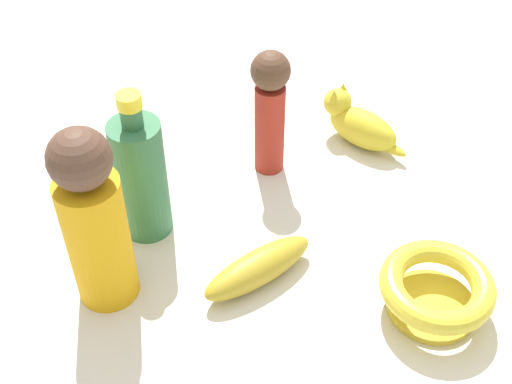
% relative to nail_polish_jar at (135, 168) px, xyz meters
% --- Properties ---
extents(ground, '(2.00, 2.00, 0.00)m').
position_rel_nail_polish_jar_xyz_m(ground, '(0.16, -0.12, -0.02)').
color(ground, silver).
extents(nail_polish_jar, '(0.03, 0.03, 0.04)m').
position_rel_nail_polish_jar_xyz_m(nail_polish_jar, '(0.00, 0.00, 0.00)').
color(nail_polish_jar, black).
rests_on(nail_polish_jar, ground).
extents(banana, '(0.16, 0.12, 0.05)m').
position_rel_nail_polish_jar_xyz_m(banana, '(0.15, -0.22, 0.00)').
color(banana, gold).
rests_on(banana, ground).
extents(bowl, '(0.14, 0.14, 0.06)m').
position_rel_nail_polish_jar_xyz_m(bowl, '(0.36, -0.29, 0.02)').
color(bowl, gold).
rests_on(bowl, ground).
extents(bottle_tall, '(0.07, 0.07, 0.22)m').
position_rel_nail_polish_jar_xyz_m(bottle_tall, '(0.02, -0.10, 0.07)').
color(bottle_tall, '#316E46').
rests_on(bottle_tall, ground).
extents(person_figure_child, '(0.10, 0.10, 0.25)m').
position_rel_nail_polish_jar_xyz_m(person_figure_child, '(-0.04, -0.21, 0.10)').
color(person_figure_child, gold).
rests_on(person_figure_child, ground).
extents(cat_figurine, '(0.12, 0.13, 0.09)m').
position_rel_nail_polish_jar_xyz_m(cat_figurine, '(0.35, 0.04, 0.01)').
color(cat_figurine, gold).
rests_on(cat_figurine, ground).
extents(person_figure_adult, '(0.06, 0.06, 0.20)m').
position_rel_nail_polish_jar_xyz_m(person_figure_adult, '(0.20, 0.00, 0.09)').
color(person_figure_adult, '#A12A20').
rests_on(person_figure_adult, ground).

